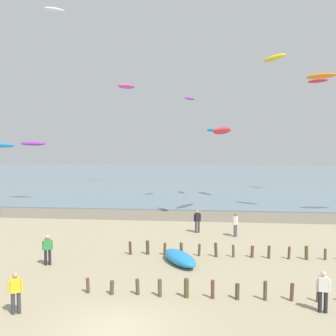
{
  "coord_description": "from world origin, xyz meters",
  "views": [
    {
      "loc": [
        3.39,
        -14.34,
        7.03
      ],
      "look_at": [
        0.8,
        11.32,
        5.18
      ],
      "focal_mm": 43.69,
      "sensor_mm": 36.0,
      "label": 1
    }
  ],
  "objects_px": {
    "kite_aloft_11": "(274,58)",
    "person_nearest_camera": "(197,221)",
    "person_far_down_beach": "(323,290)",
    "kite_aloft_7": "(126,86)",
    "person_right_flank": "(16,292)",
    "kite_aloft_9": "(211,130)",
    "kite_aloft_1": "(33,144)",
    "kite_aloft_5": "(2,145)",
    "kite_aloft_8": "(55,10)",
    "kite_aloft_6": "(318,81)",
    "kite_aloft_13": "(190,98)",
    "kite_aloft_4": "(222,131)",
    "person_trailing_behind": "(235,224)",
    "kite_aloft_2": "(321,76)",
    "grounded_kite": "(180,258)",
    "person_left_flank": "(48,249)"
  },
  "relations": [
    {
      "from": "kite_aloft_11",
      "to": "person_nearest_camera",
      "type": "bearing_deg",
      "value": 124.8
    },
    {
      "from": "person_far_down_beach",
      "to": "kite_aloft_7",
      "type": "bearing_deg",
      "value": 111.38
    },
    {
      "from": "kite_aloft_7",
      "to": "kite_aloft_11",
      "type": "height_order",
      "value": "kite_aloft_11"
    },
    {
      "from": "person_right_flank",
      "to": "kite_aloft_9",
      "type": "distance_m",
      "value": 34.87
    },
    {
      "from": "kite_aloft_1",
      "to": "kite_aloft_9",
      "type": "height_order",
      "value": "kite_aloft_9"
    },
    {
      "from": "kite_aloft_1",
      "to": "kite_aloft_11",
      "type": "relative_size",
      "value": 0.79
    },
    {
      "from": "kite_aloft_5",
      "to": "kite_aloft_7",
      "type": "height_order",
      "value": "kite_aloft_7"
    },
    {
      "from": "kite_aloft_8",
      "to": "person_nearest_camera",
      "type": "bearing_deg",
      "value": -65.62
    },
    {
      "from": "kite_aloft_1",
      "to": "kite_aloft_6",
      "type": "distance_m",
      "value": 34.56
    },
    {
      "from": "kite_aloft_7",
      "to": "kite_aloft_13",
      "type": "bearing_deg",
      "value": 73.42
    },
    {
      "from": "person_right_flank",
      "to": "kite_aloft_4",
      "type": "distance_m",
      "value": 25.25
    },
    {
      "from": "kite_aloft_13",
      "to": "kite_aloft_7",
      "type": "bearing_deg",
      "value": 61.63
    },
    {
      "from": "kite_aloft_4",
      "to": "kite_aloft_7",
      "type": "distance_m",
      "value": 26.15
    },
    {
      "from": "person_right_flank",
      "to": "kite_aloft_13",
      "type": "relative_size",
      "value": 0.9
    },
    {
      "from": "person_trailing_behind",
      "to": "kite_aloft_13",
      "type": "height_order",
      "value": "kite_aloft_13"
    },
    {
      "from": "person_far_down_beach",
      "to": "person_trailing_behind",
      "type": "bearing_deg",
      "value": 102.08
    },
    {
      "from": "kite_aloft_2",
      "to": "kite_aloft_5",
      "type": "relative_size",
      "value": 1.21
    },
    {
      "from": "grounded_kite",
      "to": "kite_aloft_9",
      "type": "xyz_separation_m",
      "value": [
        1.79,
        25.94,
        7.76
      ]
    },
    {
      "from": "grounded_kite",
      "to": "kite_aloft_8",
      "type": "xyz_separation_m",
      "value": [
        -12.71,
        14.86,
        18.61
      ]
    },
    {
      "from": "person_nearest_camera",
      "to": "kite_aloft_6",
      "type": "xyz_separation_m",
      "value": [
        14.06,
        22.04,
        13.2
      ]
    },
    {
      "from": "kite_aloft_8",
      "to": "person_right_flank",
      "type": "bearing_deg",
      "value": -111.1
    },
    {
      "from": "person_left_flank",
      "to": "kite_aloft_9",
      "type": "bearing_deg",
      "value": 71.35
    },
    {
      "from": "grounded_kite",
      "to": "kite_aloft_6",
      "type": "xyz_separation_m",
      "value": [
        14.83,
        29.8,
        13.79
      ]
    },
    {
      "from": "kite_aloft_5",
      "to": "kite_aloft_13",
      "type": "distance_m",
      "value": 20.05
    },
    {
      "from": "person_left_flank",
      "to": "grounded_kite",
      "type": "xyz_separation_m",
      "value": [
        7.3,
        1.0,
        -0.59
      ]
    },
    {
      "from": "grounded_kite",
      "to": "kite_aloft_6",
      "type": "bearing_deg",
      "value": 124.72
    },
    {
      "from": "kite_aloft_9",
      "to": "kite_aloft_2",
      "type": "bearing_deg",
      "value": -151.09
    },
    {
      "from": "grounded_kite",
      "to": "kite_aloft_2",
      "type": "distance_m",
      "value": 23.05
    },
    {
      "from": "person_nearest_camera",
      "to": "person_trailing_behind",
      "type": "relative_size",
      "value": 1.0
    },
    {
      "from": "kite_aloft_9",
      "to": "kite_aloft_13",
      "type": "distance_m",
      "value": 5.42
    },
    {
      "from": "kite_aloft_2",
      "to": "person_trailing_behind",
      "type": "bearing_deg",
      "value": -91.03
    },
    {
      "from": "grounded_kite",
      "to": "kite_aloft_2",
      "type": "bearing_deg",
      "value": 114.89
    },
    {
      "from": "person_left_flank",
      "to": "person_trailing_behind",
      "type": "distance_m",
      "value": 13.32
    },
    {
      "from": "person_left_flank",
      "to": "person_right_flank",
      "type": "xyz_separation_m",
      "value": [
        1.23,
        -6.26,
        0.0
      ]
    },
    {
      "from": "person_nearest_camera",
      "to": "grounded_kite",
      "type": "height_order",
      "value": "person_nearest_camera"
    },
    {
      "from": "kite_aloft_6",
      "to": "person_right_flank",
      "type": "bearing_deg",
      "value": -76.62
    },
    {
      "from": "person_trailing_behind",
      "to": "kite_aloft_2",
      "type": "xyz_separation_m",
      "value": [
        8.02,
        8.95,
        11.71
      ]
    },
    {
      "from": "kite_aloft_5",
      "to": "kite_aloft_6",
      "type": "distance_m",
      "value": 37.08
    },
    {
      "from": "kite_aloft_1",
      "to": "kite_aloft_7",
      "type": "xyz_separation_m",
      "value": [
        7.13,
        16.18,
        8.16
      ]
    },
    {
      "from": "person_left_flank",
      "to": "kite_aloft_2",
      "type": "xyz_separation_m",
      "value": [
        18.84,
        16.71,
        11.71
      ]
    },
    {
      "from": "kite_aloft_4",
      "to": "kite_aloft_13",
      "type": "xyz_separation_m",
      "value": [
        -3.31,
        6.97,
        3.64
      ]
    },
    {
      "from": "person_far_down_beach",
      "to": "grounded_kite",
      "type": "relative_size",
      "value": 0.52
    },
    {
      "from": "person_left_flank",
      "to": "kite_aloft_4",
      "type": "distance_m",
      "value": 20.4
    },
    {
      "from": "person_nearest_camera",
      "to": "person_left_flank",
      "type": "xyz_separation_m",
      "value": [
        -8.06,
        -8.75,
        0.0
      ]
    },
    {
      "from": "kite_aloft_7",
      "to": "kite_aloft_8",
      "type": "distance_m",
      "value": 22.5
    },
    {
      "from": "kite_aloft_4",
      "to": "kite_aloft_5",
      "type": "bearing_deg",
      "value": 129.57
    },
    {
      "from": "kite_aloft_2",
      "to": "kite_aloft_5",
      "type": "xyz_separation_m",
      "value": [
        -27.27,
        -5.48,
        -6.15
      ]
    },
    {
      "from": "kite_aloft_13",
      "to": "kite_aloft_9",
      "type": "bearing_deg",
      "value": -5.85
    },
    {
      "from": "person_far_down_beach",
      "to": "kite_aloft_1",
      "type": "height_order",
      "value": "kite_aloft_1"
    },
    {
      "from": "person_far_down_beach",
      "to": "kite_aloft_1",
      "type": "xyz_separation_m",
      "value": [
        -23.86,
        26.56,
        5.59
      ]
    }
  ]
}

